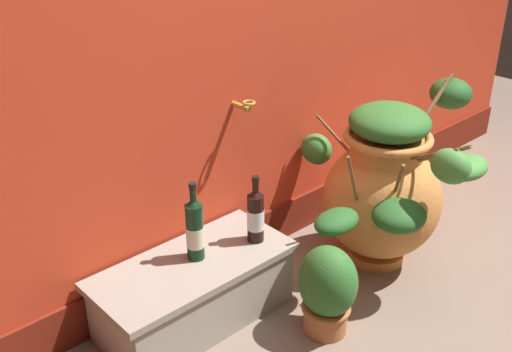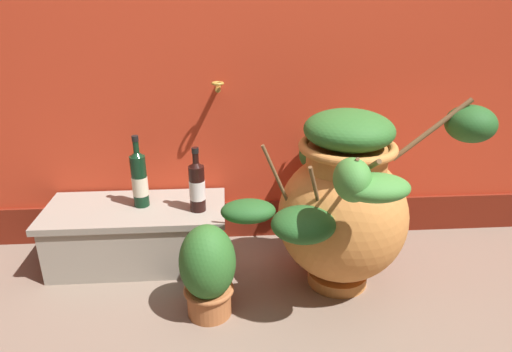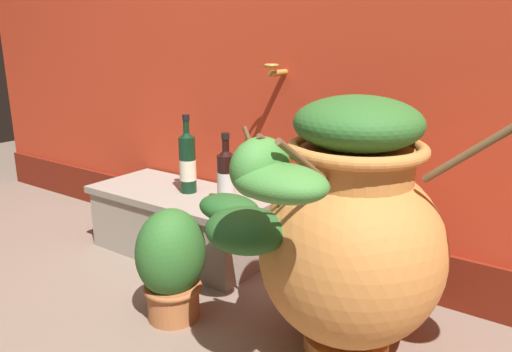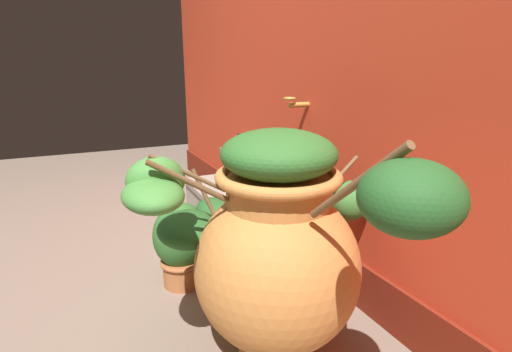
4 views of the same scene
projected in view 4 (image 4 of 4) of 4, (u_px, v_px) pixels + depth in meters
ground_plane at (66, 340)px, 1.35m from camera, size 7.00×7.00×0.00m
terracotta_urn at (274, 247)px, 1.19m from camera, size 1.09×0.89×0.82m
stone_ledge at (236, 213)px, 2.14m from camera, size 0.82×0.38×0.28m
wine_bottle_left at (250, 186)px, 1.80m from camera, size 0.07×0.07×0.30m
wine_bottle_middle at (240, 170)px, 2.05m from camera, size 0.07×0.07×0.34m
potted_shrub at (181, 243)px, 1.66m from camera, size 0.22×0.25×0.39m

